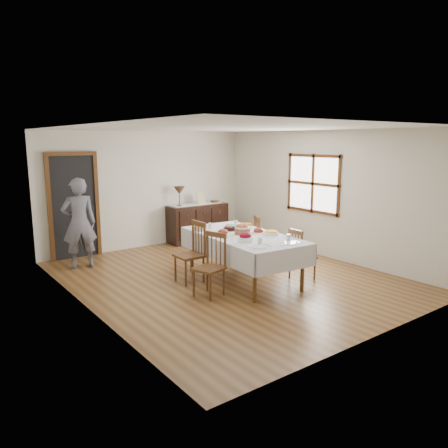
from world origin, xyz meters
TOP-DOWN VIEW (x-y plane):
  - ground at (0.00, 0.00)m, footprint 6.00×6.00m
  - room_shell at (-0.15, 0.42)m, footprint 5.02×6.02m
  - dining_table at (0.13, -0.27)m, footprint 1.37×2.43m
  - chair_left_near at (-0.75, -0.57)m, footprint 0.51×0.51m
  - chair_left_far at (-0.62, 0.18)m, footprint 0.44×0.44m
  - chair_right_near at (0.94, -0.86)m, footprint 0.41×0.41m
  - chair_right_far at (0.95, 0.11)m, footprint 0.56×0.56m
  - sideboard at (1.16, 2.72)m, footprint 1.48×0.54m
  - person at (-1.87, 2.15)m, footprint 0.63×0.47m
  - bread_basket at (0.15, -0.23)m, footprint 0.27×0.27m
  - egg_basket at (0.20, 0.16)m, footprint 0.27×0.27m
  - ham_platter_a at (-0.13, -0.04)m, footprint 0.29×0.29m
  - ham_platter_b at (0.44, -0.31)m, footprint 0.29×0.29m
  - beet_bowl at (-0.17, -0.70)m, footprint 0.23×0.23m
  - carrot_bowl at (0.53, 0.12)m, footprint 0.20×0.20m
  - pineapple_bowl at (-0.25, 0.48)m, footprint 0.25×0.25m
  - casserole_dish at (0.52, -0.56)m, footprint 0.25×0.25m
  - butter_dish at (0.03, -0.49)m, footprint 0.15×0.10m
  - setting_left at (-0.20, -1.06)m, footprint 0.43×0.31m
  - setting_right at (0.35, -1.14)m, footprint 0.43×0.31m
  - glass_far_a at (-0.02, 0.49)m, footprint 0.07×0.07m
  - glass_far_b at (0.55, 0.47)m, footprint 0.07×0.07m
  - runner at (1.15, 2.76)m, footprint 1.30×0.35m
  - table_lamp at (0.66, 2.72)m, footprint 0.26×0.26m
  - picture_frame at (1.23, 2.68)m, footprint 0.22×0.08m
  - deco_bowl at (1.66, 2.73)m, footprint 0.20×0.20m

SIDE VIEW (x-z plane):
  - ground at x=0.00m, z-range 0.00..0.00m
  - sideboard at x=1.16m, z-range 0.00..0.89m
  - chair_right_near at x=0.94m, z-range 0.01..0.91m
  - chair_left_near at x=-0.75m, z-range 0.01..0.99m
  - chair_right_far at x=0.95m, z-range 0.01..1.00m
  - chair_left_far at x=-0.62m, z-range 0.01..1.05m
  - dining_table at x=0.13m, z-range 0.31..1.12m
  - setting_left at x=-0.20m, z-range 0.78..0.88m
  - setting_right at x=0.35m, z-range 0.78..0.88m
  - ham_platter_a at x=-0.13m, z-range 0.78..0.89m
  - ham_platter_b at x=0.44m, z-range 0.78..0.89m
  - casserole_dish at x=0.52m, z-range 0.80..0.87m
  - butter_dish at x=0.03m, z-range 0.81..0.88m
  - egg_basket at x=0.20m, z-range 0.79..0.90m
  - carrot_bowl at x=0.53m, z-range 0.81..0.90m
  - glass_far_b at x=0.55m, z-range 0.81..0.90m
  - glass_far_a at x=-0.02m, z-range 0.81..0.91m
  - pineapple_bowl at x=-0.25m, z-range 0.80..0.93m
  - beet_bowl at x=-0.17m, z-range 0.80..0.95m
  - bread_basket at x=0.15m, z-range 0.79..0.97m
  - runner at x=1.15m, z-range 0.89..0.90m
  - person at x=-1.87m, z-range 0.00..1.84m
  - deco_bowl at x=1.66m, z-range 0.89..0.95m
  - picture_frame at x=1.23m, z-range 0.89..1.17m
  - table_lamp at x=0.66m, z-range 1.02..1.48m
  - room_shell at x=-0.15m, z-range 0.32..2.97m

